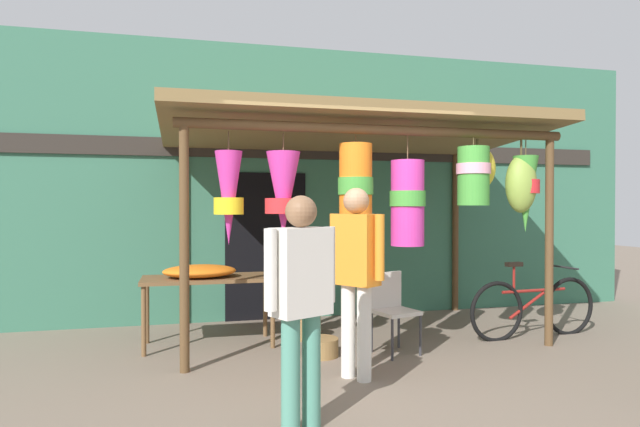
% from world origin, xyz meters
% --- Properties ---
extents(ground_plane, '(30.00, 30.00, 0.00)m').
position_xyz_m(ground_plane, '(0.00, 0.00, 0.00)').
color(ground_plane, '#756656').
extents(shop_facade, '(10.41, 0.29, 3.74)m').
position_xyz_m(shop_facade, '(-0.00, 2.23, 1.87)').
color(shop_facade, '#387056').
rests_on(shop_facade, ground_plane).
extents(market_stall_canopy, '(4.42, 2.63, 2.59)m').
position_xyz_m(market_stall_canopy, '(0.43, 0.68, 2.16)').
color(market_stall_canopy, brown).
rests_on(market_stall_canopy, ground_plane).
extents(display_table, '(1.44, 0.65, 0.76)m').
position_xyz_m(display_table, '(-1.33, 0.87, 0.68)').
color(display_table, brown).
rests_on(display_table, ground_plane).
extents(flower_heap_on_table, '(0.79, 0.55, 0.14)m').
position_xyz_m(flower_heap_on_table, '(-1.41, 0.82, 0.84)').
color(flower_heap_on_table, orange).
rests_on(flower_heap_on_table, display_table).
extents(folding_chair, '(0.49, 0.49, 0.84)m').
position_xyz_m(folding_chair, '(0.53, 0.11, 0.50)').
color(folding_chair, beige).
rests_on(folding_chair, ground_plane).
extents(wicker_basket_by_table, '(0.37, 0.37, 0.19)m').
position_xyz_m(wicker_basket_by_table, '(-0.23, 0.15, 0.09)').
color(wicker_basket_by_table, olive).
rests_on(wicker_basket_by_table, ground_plane).
extents(wicker_basket_spare, '(0.38, 0.38, 0.25)m').
position_xyz_m(wicker_basket_spare, '(-0.22, 0.95, 0.12)').
color(wicker_basket_spare, olive).
rests_on(wicker_basket_spare, ground_plane).
extents(parked_bicycle, '(1.75, 0.44, 0.92)m').
position_xyz_m(parked_bicycle, '(2.41, 0.32, 0.35)').
color(parked_bicycle, black).
rests_on(parked_bicycle, ground_plane).
extents(vendor_in_orange, '(0.41, 0.51, 1.71)m').
position_xyz_m(vendor_in_orange, '(-0.11, -0.64, 1.01)').
color(vendor_in_orange, silver).
rests_on(vendor_in_orange, ground_plane).
extents(customer_foreground, '(0.54, 0.37, 1.62)m').
position_xyz_m(customer_foreground, '(-0.83, -1.62, 0.95)').
color(customer_foreground, '#4C8E7A').
rests_on(customer_foreground, ground_plane).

